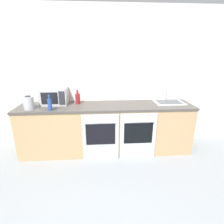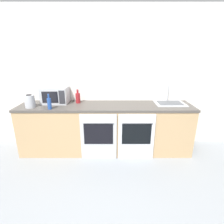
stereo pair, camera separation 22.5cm
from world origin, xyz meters
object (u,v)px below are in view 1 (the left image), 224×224
at_px(bottle_red, 78,98).
at_px(sink, 169,102).
at_px(oven_left, 101,137).
at_px(kettle, 29,103).
at_px(oven_right, 138,136).
at_px(microwave, 54,96).
at_px(bottle_blue, 50,104).

distance_m(bottle_red, sink, 1.70).
bearing_deg(oven_left, kettle, 171.08).
relative_size(oven_right, kettle, 3.75).
bearing_deg(oven_right, microwave, 162.41).
bearing_deg(microwave, bottle_blue, -87.63).
height_order(microwave, kettle, microwave).
relative_size(oven_left, microwave, 1.80).
bearing_deg(bottle_blue, sink, 8.88).
xyz_separation_m(oven_left, bottle_blue, (-0.81, 0.08, 0.57)).
bearing_deg(microwave, sink, -1.40).
height_order(kettle, sink, sink).
relative_size(microwave, sink, 0.87).
bearing_deg(sink, bottle_red, 178.20).
height_order(bottle_blue, kettle, bottle_blue).
relative_size(bottle_red, sink, 0.48).
bearing_deg(oven_right, bottle_red, 156.00).
bearing_deg(oven_right, oven_left, 180.00).
bearing_deg(sink, oven_right, -147.59).
bearing_deg(bottle_blue, bottle_red, 43.53).
xyz_separation_m(microwave, bottle_blue, (0.02, -0.38, -0.05)).
distance_m(oven_left, sink, 1.45).
distance_m(oven_left, bottle_red, 0.84).
distance_m(microwave, bottle_blue, 0.38).
bearing_deg(kettle, bottle_blue, -15.14).
relative_size(microwave, bottle_blue, 1.81).
distance_m(microwave, bottle_red, 0.42).
relative_size(microwave, bottle_red, 1.83).
distance_m(oven_right, sink, 0.91).
bearing_deg(bottle_blue, oven_left, -6.00).
xyz_separation_m(bottle_red, sink, (1.70, -0.05, -0.08)).
relative_size(bottle_blue, kettle, 1.15).
height_order(oven_right, microwave, microwave).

